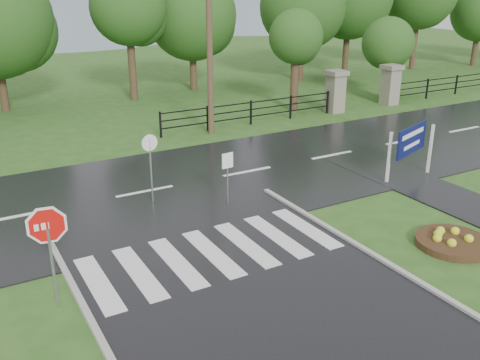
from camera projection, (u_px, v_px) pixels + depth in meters
main_road at (145, 193)px, 17.98m from camera, size 90.00×8.00×0.04m
walkway at (464, 204)px, 17.06m from camera, size 2.20×11.00×0.04m
crosswalk at (212, 253)px, 13.90m from camera, size 6.50×2.80×0.02m
pillar_west at (335, 91)px, 28.49m from camera, size 1.00×1.00×2.24m
pillar_east at (391, 84)px, 30.35m from camera, size 1.00×1.00×2.24m
fence_west at (251, 110)px, 26.20m from camera, size 9.58×0.08×1.20m
hills at (30, 161)px, 69.74m from camera, size 102.00×48.00×48.00m
treeline at (74, 108)px, 29.82m from camera, size 83.20×5.20×10.00m
stop_sign at (48, 234)px, 11.08m from camera, size 1.12×0.20×2.54m
estate_billboard at (411, 142)px, 18.85m from camera, size 2.16×0.81×1.94m
flower_bed at (453, 241)px, 14.35m from camera, size 1.97×1.97×0.39m
reg_sign_small at (228, 168)px, 16.40m from camera, size 0.40×0.07×1.79m
reg_sign_round at (151, 160)px, 16.67m from camera, size 0.53×0.09×2.27m
utility_pole_east at (210, 44)px, 23.47m from camera, size 1.43×0.27×8.05m
entrance_tree_left at (296, 38)px, 28.00m from camera, size 2.86×2.86×5.35m
entrance_tree_right at (388, 44)px, 31.33m from camera, size 3.06×3.06×4.75m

